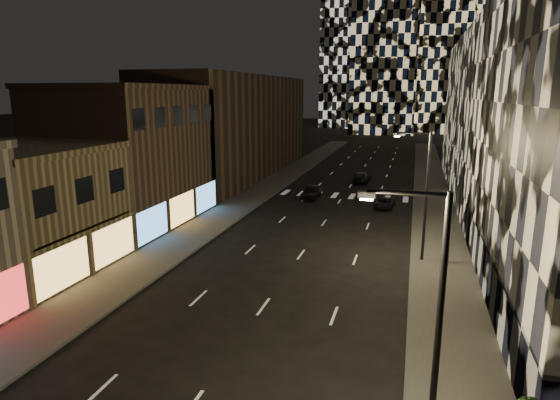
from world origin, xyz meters
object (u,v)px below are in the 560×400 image
Objects in this scene: streetlight_near at (430,320)px; car_dark_rightlane at (384,203)px; car_dark_midlane at (311,192)px; car_dark_oncoming at (361,177)px; streetlight_far at (423,187)px.

streetlight_near reaches higher than car_dark_rightlane.
car_dark_midlane reaches higher than car_dark_oncoming.
car_dark_rightlane is at bearing 102.54° from streetlight_far.
car_dark_oncoming is 1.24× the size of car_dark_rightlane.
streetlight_far is at bearing 90.00° from streetlight_near.
streetlight_near is 2.35× the size of car_dark_rightlane.
streetlight_near is 1.89× the size of car_dark_oncoming.
car_dark_rightlane is at bearing 107.97° from car_dark_oncoming.
car_dark_midlane is (-11.71, 37.70, -4.60)m from streetlight_near.
streetlight_far is 1.89× the size of car_dark_oncoming.
car_dark_midlane is 12.04m from car_dark_oncoming.
streetlight_near is 20.00m from streetlight_far.
car_dark_oncoming is at bearing 69.70° from car_dark_midlane.
streetlight_far reaches higher than car_dark_rightlane.
streetlight_far is 16.33m from car_dark_rightlane.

